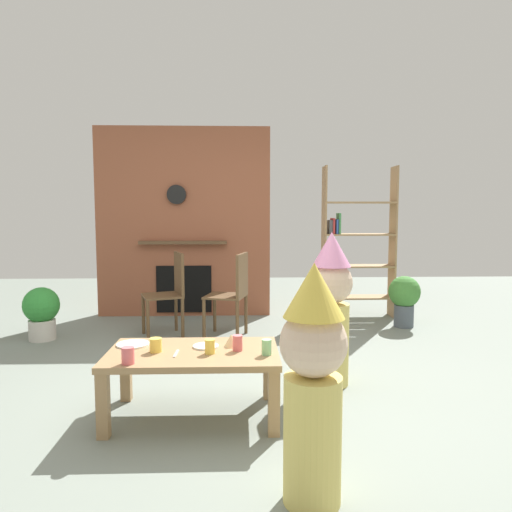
{
  "coord_description": "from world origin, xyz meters",
  "views": [
    {
      "loc": [
        0.02,
        -3.47,
        1.34
      ],
      "look_at": [
        0.15,
        0.4,
        0.97
      ],
      "focal_mm": 33.03,
      "sensor_mm": 36.0,
      "label": 1
    }
  ],
  "objects_px": {
    "bookshelf": "(353,248)",
    "paper_cup_near_left": "(128,355)",
    "paper_cup_center": "(267,347)",
    "potted_plant_tall": "(404,297)",
    "paper_plate_rear": "(133,344)",
    "child_in_pink": "(331,305)",
    "paper_cup_far_right": "(156,345)",
    "dining_chair_left": "(171,289)",
    "paper_cup_near_right": "(210,346)",
    "dining_chair_middle": "(234,290)",
    "paper_cup_far_left": "(238,343)",
    "potted_plant_short": "(41,311)",
    "paper_plate_front": "(206,346)",
    "coffee_table": "(193,361)",
    "birthday_cake_slice": "(231,340)",
    "child_with_cone_hat": "(313,378)"
  },
  "relations": [
    {
      "from": "dining_chair_middle",
      "to": "potted_plant_tall",
      "type": "xyz_separation_m",
      "value": [
        1.97,
        0.39,
        -0.16
      ]
    },
    {
      "from": "birthday_cake_slice",
      "to": "paper_cup_near_left",
      "type": "bearing_deg",
      "value": -150.44
    },
    {
      "from": "paper_cup_far_left",
      "to": "dining_chair_left",
      "type": "distance_m",
      "value": 2.18
    },
    {
      "from": "paper_cup_far_left",
      "to": "paper_plate_rear",
      "type": "height_order",
      "value": "paper_cup_far_left"
    },
    {
      "from": "child_in_pink",
      "to": "potted_plant_tall",
      "type": "bearing_deg",
      "value": -152.6
    },
    {
      "from": "paper_cup_near_right",
      "to": "potted_plant_tall",
      "type": "bearing_deg",
      "value": 48.9
    },
    {
      "from": "coffee_table",
      "to": "dining_chair_left",
      "type": "xyz_separation_m",
      "value": [
        -0.44,
        2.04,
        0.14
      ]
    },
    {
      "from": "bookshelf",
      "to": "potted_plant_short",
      "type": "relative_size",
      "value": 3.43
    },
    {
      "from": "bookshelf",
      "to": "dining_chair_left",
      "type": "bearing_deg",
      "value": -158.73
    },
    {
      "from": "potted_plant_tall",
      "to": "dining_chair_left",
      "type": "bearing_deg",
      "value": -173.61
    },
    {
      "from": "paper_plate_front",
      "to": "coffee_table",
      "type": "bearing_deg",
      "value": -133.34
    },
    {
      "from": "dining_chair_middle",
      "to": "paper_cup_center",
      "type": "bearing_deg",
      "value": 111.4
    },
    {
      "from": "child_in_pink",
      "to": "potted_plant_short",
      "type": "relative_size",
      "value": 2.14
    },
    {
      "from": "paper_cup_far_left",
      "to": "dining_chair_middle",
      "type": "distance_m",
      "value": 1.96
    },
    {
      "from": "child_with_cone_hat",
      "to": "dining_chair_middle",
      "type": "relative_size",
      "value": 1.24
    },
    {
      "from": "bookshelf",
      "to": "paper_cup_far_right",
      "type": "distance_m",
      "value": 3.54
    },
    {
      "from": "paper_cup_near_right",
      "to": "paper_plate_front",
      "type": "relative_size",
      "value": 0.54
    },
    {
      "from": "coffee_table",
      "to": "paper_cup_far_left",
      "type": "height_order",
      "value": "paper_cup_far_left"
    },
    {
      "from": "paper_cup_center",
      "to": "potted_plant_tall",
      "type": "height_order",
      "value": "potted_plant_tall"
    },
    {
      "from": "paper_cup_center",
      "to": "potted_plant_tall",
      "type": "distance_m",
      "value": 3.0
    },
    {
      "from": "dining_chair_left",
      "to": "paper_cup_far_left",
      "type": "bearing_deg",
      "value": 90.95
    },
    {
      "from": "paper_cup_far_right",
      "to": "paper_cup_near_left",
      "type": "bearing_deg",
      "value": -117.54
    },
    {
      "from": "paper_cup_far_right",
      "to": "dining_chair_middle",
      "type": "distance_m",
      "value": 2.02
    },
    {
      "from": "paper_plate_rear",
      "to": "paper_cup_near_right",
      "type": "bearing_deg",
      "value": -21.41
    },
    {
      "from": "bookshelf",
      "to": "paper_cup_center",
      "type": "bearing_deg",
      "value": -112.88
    },
    {
      "from": "paper_cup_near_right",
      "to": "paper_cup_center",
      "type": "distance_m",
      "value": 0.36
    },
    {
      "from": "paper_cup_near_right",
      "to": "child_with_cone_hat",
      "type": "xyz_separation_m",
      "value": [
        0.52,
        -0.87,
        0.1
      ]
    },
    {
      "from": "paper_cup_far_right",
      "to": "child_in_pink",
      "type": "xyz_separation_m",
      "value": [
        1.24,
        0.56,
        0.14
      ]
    },
    {
      "from": "paper_cup_near_left",
      "to": "potted_plant_short",
      "type": "xyz_separation_m",
      "value": [
        -1.41,
        2.16,
        -0.18
      ]
    },
    {
      "from": "bookshelf",
      "to": "potted_plant_short",
      "type": "bearing_deg",
      "value": -164.38
    },
    {
      "from": "paper_plate_rear",
      "to": "potted_plant_short",
      "type": "bearing_deg",
      "value": 127.28
    },
    {
      "from": "child_with_cone_hat",
      "to": "potted_plant_short",
      "type": "height_order",
      "value": "child_with_cone_hat"
    },
    {
      "from": "paper_cup_far_left",
      "to": "child_in_pink",
      "type": "distance_m",
      "value": 0.91
    },
    {
      "from": "paper_cup_near_right",
      "to": "coffee_table",
      "type": "bearing_deg",
      "value": 150.28
    },
    {
      "from": "paper_cup_center",
      "to": "paper_cup_far_left",
      "type": "xyz_separation_m",
      "value": [
        -0.18,
        0.1,
        0.0
      ]
    },
    {
      "from": "paper_cup_near_left",
      "to": "child_in_pink",
      "type": "relative_size",
      "value": 0.09
    },
    {
      "from": "paper_cup_near_left",
      "to": "potted_plant_short",
      "type": "relative_size",
      "value": 0.18
    },
    {
      "from": "paper_cup_near_right",
      "to": "potted_plant_short",
      "type": "xyz_separation_m",
      "value": [
        -1.88,
        1.98,
        -0.18
      ]
    },
    {
      "from": "paper_cup_near_right",
      "to": "birthday_cake_slice",
      "type": "relative_size",
      "value": 0.92
    },
    {
      "from": "paper_cup_near_right",
      "to": "dining_chair_middle",
      "type": "bearing_deg",
      "value": 86.45
    },
    {
      "from": "bookshelf",
      "to": "potted_plant_short",
      "type": "distance_m",
      "value": 3.68
    },
    {
      "from": "paper_cup_far_right",
      "to": "birthday_cake_slice",
      "type": "xyz_separation_m",
      "value": [
        0.48,
        0.11,
        -0.0
      ]
    },
    {
      "from": "paper_plate_front",
      "to": "birthday_cake_slice",
      "type": "distance_m",
      "value": 0.17
    },
    {
      "from": "child_with_cone_hat",
      "to": "potted_plant_short",
      "type": "relative_size",
      "value": 2.01
    },
    {
      "from": "paper_plate_rear",
      "to": "dining_chair_left",
      "type": "height_order",
      "value": "dining_chair_left"
    },
    {
      "from": "paper_plate_front",
      "to": "dining_chair_left",
      "type": "xyz_separation_m",
      "value": [
        -0.52,
        1.96,
        0.07
      ]
    },
    {
      "from": "paper_plate_front",
      "to": "potted_plant_tall",
      "type": "bearing_deg",
      "value": 46.64
    },
    {
      "from": "paper_plate_rear",
      "to": "child_in_pink",
      "type": "distance_m",
      "value": 1.49
    },
    {
      "from": "bookshelf",
      "to": "paper_cup_near_left",
      "type": "relative_size",
      "value": 18.78
    },
    {
      "from": "paper_cup_near_left",
      "to": "potted_plant_tall",
      "type": "xyz_separation_m",
      "value": [
        2.57,
        2.59,
        -0.14
      ]
    }
  ]
}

